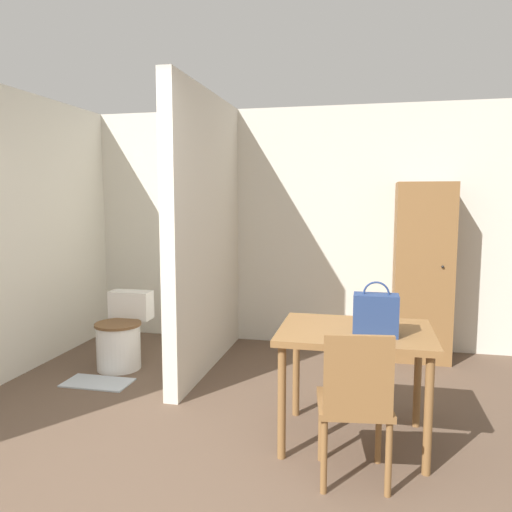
{
  "coord_description": "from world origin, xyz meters",
  "views": [
    {
      "loc": [
        0.89,
        -2.03,
        1.57
      ],
      "look_at": [
        0.07,
        1.62,
        1.13
      ],
      "focal_mm": 35.0,
      "sensor_mm": 36.0,
      "label": 1
    }
  ],
  "objects_px": {
    "wooden_chair": "(355,401)",
    "handbag": "(376,314)",
    "dining_table": "(355,344)",
    "toilet": "(121,336)",
    "wooden_cabinet": "(423,272)"
  },
  "relations": [
    {
      "from": "wooden_chair",
      "to": "handbag",
      "type": "distance_m",
      "value": 0.56
    },
    {
      "from": "dining_table",
      "to": "handbag",
      "type": "xyz_separation_m",
      "value": [
        0.12,
        -0.11,
        0.22
      ]
    },
    {
      "from": "toilet",
      "to": "dining_table",
      "type": "bearing_deg",
      "value": -24.79
    },
    {
      "from": "wooden_cabinet",
      "to": "handbag",
      "type": "bearing_deg",
      "value": -103.39
    },
    {
      "from": "handbag",
      "to": "wooden_cabinet",
      "type": "height_order",
      "value": "wooden_cabinet"
    },
    {
      "from": "dining_table",
      "to": "wooden_cabinet",
      "type": "xyz_separation_m",
      "value": [
        0.59,
        1.87,
        0.21
      ]
    },
    {
      "from": "handbag",
      "to": "wooden_cabinet",
      "type": "distance_m",
      "value": 2.03
    },
    {
      "from": "wooden_chair",
      "to": "handbag",
      "type": "xyz_separation_m",
      "value": [
        0.1,
        0.39,
        0.39
      ]
    },
    {
      "from": "wooden_chair",
      "to": "toilet",
      "type": "xyz_separation_m",
      "value": [
        -2.16,
        1.49,
        -0.19
      ]
    },
    {
      "from": "handbag",
      "to": "toilet",
      "type": "bearing_deg",
      "value": 154.07
    },
    {
      "from": "wooden_chair",
      "to": "wooden_cabinet",
      "type": "xyz_separation_m",
      "value": [
        0.57,
        2.36,
        0.38
      ]
    },
    {
      "from": "wooden_chair",
      "to": "handbag",
      "type": "height_order",
      "value": "handbag"
    },
    {
      "from": "wooden_chair",
      "to": "dining_table",
      "type": "bearing_deg",
      "value": 84.2
    },
    {
      "from": "wooden_cabinet",
      "to": "dining_table",
      "type": "bearing_deg",
      "value": -107.5
    },
    {
      "from": "dining_table",
      "to": "handbag",
      "type": "distance_m",
      "value": 0.28
    }
  ]
}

